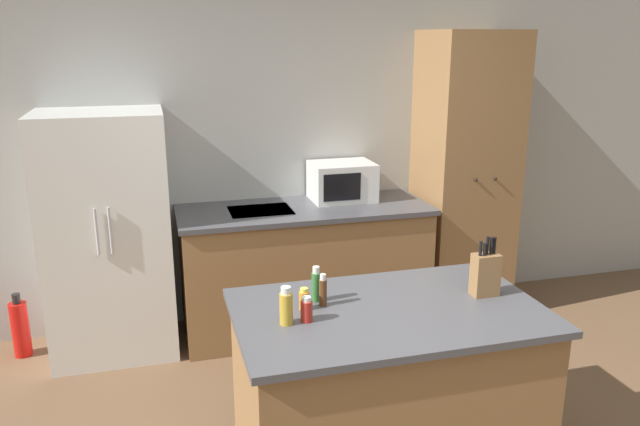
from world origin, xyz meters
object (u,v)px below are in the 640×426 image
object	(u,v)px
refrigerator	(108,236)
spice_bottle_short_red	(286,307)
spice_bottle_amber_oil	(307,310)
fire_extinguisher	(20,328)
microwave	(342,181)
spice_bottle_tall_dark	(323,291)
pantry_cabinet	(464,176)
knife_block	(485,274)
spice_bottle_pale_salt	(316,285)
spice_bottle_green_herb	(304,299)

from	to	relation	value
refrigerator	spice_bottle_short_red	bearing A→B (deg)	-63.75
spice_bottle_amber_oil	fire_extinguisher	world-z (taller)	spice_bottle_amber_oil
microwave	spice_bottle_tall_dark	world-z (taller)	microwave
microwave	spice_bottle_amber_oil	xyz separation A→B (m)	(-0.74, -1.83, -0.14)
microwave	fire_extinguisher	xyz separation A→B (m)	(-2.31, -0.05, -0.88)
pantry_cabinet	spice_bottle_tall_dark	size ratio (longest dim) A/B	13.54
knife_block	spice_bottle_pale_salt	bearing A→B (deg)	169.75
refrigerator	fire_extinguisher	size ratio (longest dim) A/B	3.66
knife_block	spice_bottle_amber_oil	world-z (taller)	knife_block
refrigerator	microwave	xyz separation A→B (m)	(1.68, 0.12, 0.25)
spice_bottle_amber_oil	spice_bottle_green_herb	world-z (taller)	spice_bottle_amber_oil
microwave	knife_block	size ratio (longest dim) A/B	1.52
spice_bottle_short_red	spice_bottle_pale_salt	bearing A→B (deg)	47.11
knife_block	spice_bottle_amber_oil	bearing A→B (deg)	-176.52
refrigerator	spice_bottle_amber_oil	world-z (taller)	refrigerator
refrigerator	spice_bottle_green_herb	xyz separation A→B (m)	(0.96, -1.59, 0.10)
fire_extinguisher	knife_block	bearing A→B (deg)	-34.60
pantry_cabinet	knife_block	world-z (taller)	pantry_cabinet
spice_bottle_amber_oil	refrigerator	bearing A→B (deg)	118.77
refrigerator	spice_bottle_tall_dark	distance (m)	1.90
fire_extinguisher	microwave	bearing A→B (deg)	1.36
spice_bottle_short_red	refrigerator	bearing A→B (deg)	116.25
knife_block	spice_bottle_tall_dark	bearing A→B (deg)	173.76
knife_block	spice_bottle_green_herb	size ratio (longest dim) A/B	2.83
pantry_cabinet	microwave	world-z (taller)	pantry_cabinet
microwave	refrigerator	bearing A→B (deg)	-175.95
knife_block	spice_bottle_pale_salt	world-z (taller)	knife_block
spice_bottle_pale_salt	spice_bottle_short_red	bearing A→B (deg)	-132.89
pantry_cabinet	fire_extinguisher	bearing A→B (deg)	179.12
refrigerator	knife_block	xyz separation A→B (m)	(1.87, -1.66, 0.16)
pantry_cabinet	spice_bottle_amber_oil	distance (m)	2.42
spice_bottle_green_herb	fire_extinguisher	world-z (taller)	spice_bottle_green_herb
pantry_cabinet	knife_block	bearing A→B (deg)	-114.58
spice_bottle_short_red	knife_block	bearing A→B (deg)	3.33
spice_bottle_short_red	spice_bottle_amber_oil	size ratio (longest dim) A/B	1.50
spice_bottle_short_red	spice_bottle_amber_oil	bearing A→B (deg)	1.93
fire_extinguisher	refrigerator	bearing A→B (deg)	-5.80
spice_bottle_green_herb	microwave	bearing A→B (deg)	67.24
spice_bottle_tall_dark	spice_bottle_short_red	size ratio (longest dim) A/B	0.90
spice_bottle_tall_dark	spice_bottle_amber_oil	bearing A→B (deg)	-128.98
spice_bottle_amber_oil	spice_bottle_green_herb	bearing A→B (deg)	80.82
refrigerator	fire_extinguisher	xyz separation A→B (m)	(-0.63, 0.06, -0.63)
knife_block	spice_bottle_green_herb	xyz separation A→B (m)	(-0.91, 0.07, -0.06)
microwave	spice_bottle_tall_dark	distance (m)	1.80
microwave	spice_bottle_short_red	world-z (taller)	microwave
refrigerator	spice_bottle_amber_oil	bearing A→B (deg)	-61.23
microwave	spice_bottle_tall_dark	bearing A→B (deg)	-110.15
pantry_cabinet	spice_bottle_green_herb	xyz separation A→B (m)	(-1.67, -1.60, -0.15)
pantry_cabinet	fire_extinguisher	distance (m)	3.38
spice_bottle_amber_oil	spice_bottle_short_red	bearing A→B (deg)	-178.07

